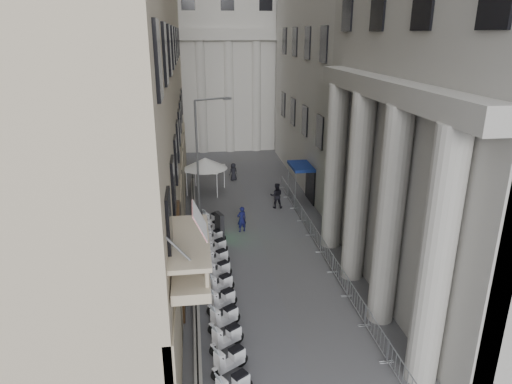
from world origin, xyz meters
TOP-DOWN VIEW (x-y plane):
  - far_building at (0.00, 48.00)m, footprint 22.00×10.00m
  - iron_fence at (-4.30, 18.00)m, footprint 0.30×28.00m
  - blue_awning at (4.15, 26.00)m, footprint 1.60×3.00m
  - scooter_2 at (-3.04, 7.30)m, footprint 1.48×1.22m
  - scooter_3 at (-3.04, 8.74)m, footprint 1.48×1.22m
  - scooter_4 at (-3.04, 10.18)m, footprint 1.48×1.22m
  - scooter_5 at (-3.04, 11.63)m, footprint 1.48×1.22m
  - scooter_6 at (-3.04, 13.07)m, footprint 1.48×1.22m
  - scooter_7 at (-3.04, 14.51)m, footprint 1.48×1.22m
  - scooter_8 at (-3.04, 15.95)m, footprint 1.48×1.22m
  - scooter_9 at (-3.04, 17.39)m, footprint 1.48×1.22m
  - scooter_10 at (-3.04, 18.84)m, footprint 1.48×1.22m
  - scooter_11 at (-3.04, 20.28)m, footprint 1.48×1.22m
  - scooter_12 at (-3.04, 21.72)m, footprint 1.48×1.22m
  - barrier_1 at (3.33, 8.23)m, footprint 0.60×2.40m
  - barrier_2 at (3.33, 10.73)m, footprint 0.60×2.40m
  - barrier_3 at (3.33, 13.23)m, footprint 0.60×2.40m
  - barrier_4 at (3.33, 15.73)m, footprint 0.60×2.40m
  - barrier_5 at (3.33, 18.23)m, footprint 0.60×2.40m
  - barrier_6 at (3.33, 20.73)m, footprint 0.60×2.40m
  - barrier_7 at (3.33, 23.23)m, footprint 0.60×2.40m
  - barrier_8 at (3.33, 25.73)m, footprint 0.60×2.40m
  - barrier_9 at (3.33, 28.23)m, footprint 0.60×2.40m
  - security_tent at (-3.51, 29.79)m, footprint 3.66×3.66m
  - street_lamp at (-3.56, 23.32)m, footprint 2.61×1.31m
  - info_kiosk at (-2.67, 19.36)m, footprint 0.57×0.97m
  - pedestrian_a at (-1.10, 20.77)m, footprint 0.76×0.63m
  - pedestrian_b at (2.01, 24.83)m, footprint 1.05×0.87m
  - pedestrian_c at (-0.62, 32.18)m, footprint 0.93×0.82m

SIDE VIEW (x-z plane):
  - iron_fence at x=-4.30m, z-range -0.70..0.70m
  - blue_awning at x=4.15m, z-range -1.50..1.50m
  - scooter_2 at x=-3.04m, z-range -0.75..0.75m
  - scooter_3 at x=-3.04m, z-range -0.75..0.75m
  - scooter_4 at x=-3.04m, z-range -0.75..0.75m
  - scooter_5 at x=-3.04m, z-range -0.75..0.75m
  - scooter_6 at x=-3.04m, z-range -0.75..0.75m
  - scooter_7 at x=-3.04m, z-range -0.75..0.75m
  - scooter_8 at x=-3.04m, z-range -0.75..0.75m
  - scooter_9 at x=-3.04m, z-range -0.75..0.75m
  - scooter_10 at x=-3.04m, z-range -0.75..0.75m
  - scooter_11 at x=-3.04m, z-range -0.75..0.75m
  - scooter_12 at x=-3.04m, z-range -0.75..0.75m
  - barrier_1 at x=3.33m, z-range -0.55..0.55m
  - barrier_2 at x=3.33m, z-range -0.55..0.55m
  - barrier_3 at x=3.33m, z-range -0.55..0.55m
  - barrier_4 at x=3.33m, z-range -0.55..0.55m
  - barrier_5 at x=3.33m, z-range -0.55..0.55m
  - barrier_6 at x=3.33m, z-range -0.55..0.55m
  - barrier_7 at x=3.33m, z-range -0.55..0.55m
  - barrier_8 at x=3.33m, z-range -0.55..0.55m
  - barrier_9 at x=3.33m, z-range -0.55..0.55m
  - pedestrian_c at x=-0.62m, z-range 0.00..1.61m
  - pedestrian_a at x=-1.10m, z-range 0.00..1.79m
  - pedestrian_b at x=2.01m, z-range 0.00..1.98m
  - info_kiosk at x=-2.67m, z-range 0.01..1.98m
  - security_tent at x=-3.51m, z-range 1.00..3.97m
  - street_lamp at x=-3.56m, z-range 0.85..9.44m
  - far_building at x=0.00m, z-range 0.00..30.00m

